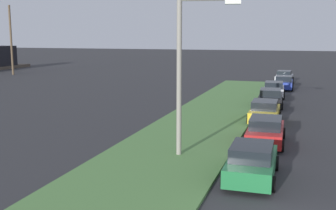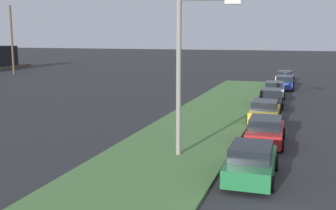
{
  "view_description": "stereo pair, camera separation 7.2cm",
  "coord_description": "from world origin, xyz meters",
  "px_view_note": "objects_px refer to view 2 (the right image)",
  "views": [
    {
      "loc": [
        -11.84,
        0.36,
        5.78
      ],
      "look_at": [
        13.21,
        8.44,
        1.34
      ],
      "focal_mm": 44.48,
      "sensor_mm": 36.0,
      "label": 1
    },
    {
      "loc": [
        -11.82,
        0.29,
        5.78
      ],
      "look_at": [
        13.21,
        8.44,
        1.34
      ],
      "focal_mm": 44.48,
      "sensor_mm": 36.0,
      "label": 2
    }
  ],
  "objects_px": {
    "parked_car_black": "(271,98)",
    "streetlight": "(186,65)",
    "parked_car_yellow": "(265,111)",
    "parked_car_silver": "(285,77)",
    "parked_car_green": "(251,162)",
    "parked_car_white": "(274,90)",
    "parked_car_red": "(265,131)",
    "distant_utility_pole": "(12,40)",
    "parked_car_blue": "(284,83)"
  },
  "relations": [
    {
      "from": "parked_car_red",
      "to": "parked_car_white",
      "type": "relative_size",
      "value": 0.99
    },
    {
      "from": "parked_car_yellow",
      "to": "parked_car_red",
      "type": "bearing_deg",
      "value": -174.94
    },
    {
      "from": "parked_car_white",
      "to": "parked_car_silver",
      "type": "bearing_deg",
      "value": -3.97
    },
    {
      "from": "parked_car_white",
      "to": "streetlight",
      "type": "bearing_deg",
      "value": 170.61
    },
    {
      "from": "parked_car_red",
      "to": "streetlight",
      "type": "xyz_separation_m",
      "value": [
        -3.61,
        3.4,
        3.67
      ]
    },
    {
      "from": "parked_car_white",
      "to": "distant_utility_pole",
      "type": "height_order",
      "value": "distant_utility_pole"
    },
    {
      "from": "parked_car_blue",
      "to": "distant_utility_pole",
      "type": "relative_size",
      "value": 0.43
    },
    {
      "from": "parked_car_green",
      "to": "streetlight",
      "type": "bearing_deg",
      "value": 56.53
    },
    {
      "from": "parked_car_green",
      "to": "parked_car_yellow",
      "type": "bearing_deg",
      "value": 1.65
    },
    {
      "from": "parked_car_red",
      "to": "parked_car_black",
      "type": "xyz_separation_m",
      "value": [
        12.12,
        0.65,
        0.0
      ]
    },
    {
      "from": "streetlight",
      "to": "distant_utility_pole",
      "type": "bearing_deg",
      "value": 47.4
    },
    {
      "from": "parked_car_yellow",
      "to": "parked_car_black",
      "type": "relative_size",
      "value": 0.98
    },
    {
      "from": "parked_car_yellow",
      "to": "streetlight",
      "type": "height_order",
      "value": "streetlight"
    },
    {
      "from": "parked_car_red",
      "to": "parked_car_white",
      "type": "xyz_separation_m",
      "value": [
        17.66,
        0.74,
        0.0
      ]
    },
    {
      "from": "parked_car_black",
      "to": "parked_car_white",
      "type": "bearing_deg",
      "value": -2.24
    },
    {
      "from": "parked_car_silver",
      "to": "parked_car_white",
      "type": "bearing_deg",
      "value": -178.5
    },
    {
      "from": "parked_car_red",
      "to": "parked_car_yellow",
      "type": "height_order",
      "value": "same"
    },
    {
      "from": "parked_car_yellow",
      "to": "parked_car_blue",
      "type": "xyz_separation_m",
      "value": [
        17.88,
        -0.45,
        0.0
      ]
    },
    {
      "from": "parked_car_blue",
      "to": "parked_car_green",
      "type": "bearing_deg",
      "value": 179.56
    },
    {
      "from": "streetlight",
      "to": "parked_car_red",
      "type": "bearing_deg",
      "value": -43.27
    },
    {
      "from": "parked_car_silver",
      "to": "distant_utility_pole",
      "type": "bearing_deg",
      "value": 95.51
    },
    {
      "from": "streetlight",
      "to": "parked_car_black",
      "type": "bearing_deg",
      "value": -9.91
    },
    {
      "from": "parked_car_red",
      "to": "parked_car_black",
      "type": "relative_size",
      "value": 0.99
    },
    {
      "from": "parked_car_silver",
      "to": "streetlight",
      "type": "xyz_separation_m",
      "value": [
        -34.05,
        3.05,
        3.67
      ]
    },
    {
      "from": "parked_car_white",
      "to": "distant_utility_pole",
      "type": "distance_m",
      "value": 39.89
    },
    {
      "from": "parked_car_silver",
      "to": "streetlight",
      "type": "bearing_deg",
      "value": 178.1
    },
    {
      "from": "parked_car_blue",
      "to": "streetlight",
      "type": "xyz_separation_m",
      "value": [
        -27.35,
        3.3,
        3.67
      ]
    },
    {
      "from": "parked_car_yellow",
      "to": "parked_car_blue",
      "type": "bearing_deg",
      "value": -1.74
    },
    {
      "from": "parked_car_green",
      "to": "parked_car_blue",
      "type": "xyz_separation_m",
      "value": [
        29.5,
        0.05,
        0.0
      ]
    },
    {
      "from": "parked_car_white",
      "to": "parked_car_silver",
      "type": "xyz_separation_m",
      "value": [
        12.77,
        -0.39,
        0.0
      ]
    },
    {
      "from": "parked_car_red",
      "to": "streetlight",
      "type": "relative_size",
      "value": 0.58
    },
    {
      "from": "parked_car_red",
      "to": "streetlight",
      "type": "distance_m",
      "value": 6.17
    },
    {
      "from": "parked_car_blue",
      "to": "parked_car_black",
      "type": "bearing_deg",
      "value": 176.76
    },
    {
      "from": "parked_car_black",
      "to": "streetlight",
      "type": "height_order",
      "value": "streetlight"
    },
    {
      "from": "parked_car_white",
      "to": "distant_utility_pole",
      "type": "bearing_deg",
      "value": 71.29
    },
    {
      "from": "parked_car_yellow",
      "to": "parked_car_silver",
      "type": "bearing_deg",
      "value": -0.79
    },
    {
      "from": "parked_car_blue",
      "to": "parked_car_silver",
      "type": "bearing_deg",
      "value": 1.54
    },
    {
      "from": "parked_car_yellow",
      "to": "streetlight",
      "type": "distance_m",
      "value": 10.56
    },
    {
      "from": "parked_car_red",
      "to": "distant_utility_pole",
      "type": "height_order",
      "value": "distant_utility_pole"
    },
    {
      "from": "parked_car_yellow",
      "to": "parked_car_silver",
      "type": "relative_size",
      "value": 0.98
    },
    {
      "from": "parked_car_red",
      "to": "distant_utility_pole",
      "type": "xyz_separation_m",
      "value": [
        28.9,
        38.77,
        4.28
      ]
    },
    {
      "from": "parked_car_white",
      "to": "parked_car_silver",
      "type": "distance_m",
      "value": 12.78
    },
    {
      "from": "distant_utility_pole",
      "to": "parked_car_white",
      "type": "bearing_deg",
      "value": -106.46
    },
    {
      "from": "parked_car_green",
      "to": "parked_car_silver",
      "type": "distance_m",
      "value": 36.2
    },
    {
      "from": "streetlight",
      "to": "distant_utility_pole",
      "type": "height_order",
      "value": "distant_utility_pole"
    },
    {
      "from": "parked_car_green",
      "to": "parked_car_black",
      "type": "distance_m",
      "value": 17.89
    },
    {
      "from": "parked_car_green",
      "to": "parked_car_yellow",
      "type": "xyz_separation_m",
      "value": [
        11.62,
        0.5,
        0.0
      ]
    },
    {
      "from": "parked_car_green",
      "to": "distant_utility_pole",
      "type": "bearing_deg",
      "value": 47.36
    },
    {
      "from": "parked_car_blue",
      "to": "streetlight",
      "type": "bearing_deg",
      "value": 172.59
    },
    {
      "from": "parked_car_green",
      "to": "parked_car_white",
      "type": "bearing_deg",
      "value": 0.86
    }
  ]
}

